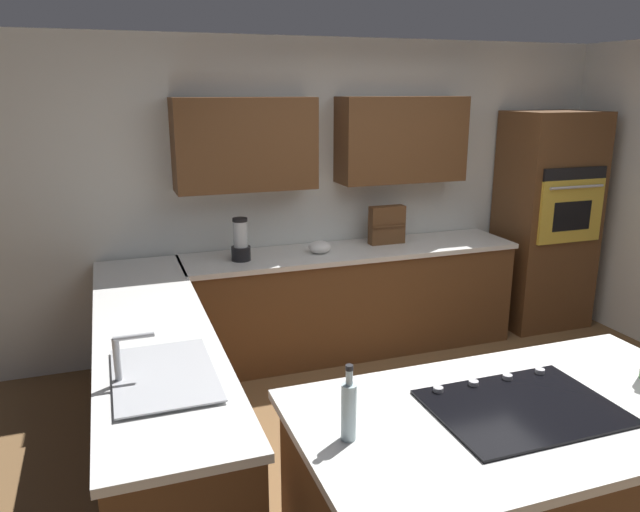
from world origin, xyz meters
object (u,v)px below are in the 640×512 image
at_px(sink_unit, 162,374).
at_px(spice_rack, 387,225).
at_px(wall_oven, 546,221).
at_px(cooktop, 522,407).
at_px(oil_bottle, 349,409).
at_px(mixing_bowl, 320,247).
at_px(blender, 241,242).

bearing_deg(sink_unit, spice_rack, -136.77).
height_order(wall_oven, cooktop, wall_oven).
bearing_deg(oil_bottle, wall_oven, -139.24).
bearing_deg(wall_oven, mixing_bowl, 0.59).
distance_m(cooktop, spice_rack, 2.84).
bearing_deg(spice_rack, mixing_bowl, 9.39).
relative_size(mixing_bowl, oil_bottle, 0.60).
bearing_deg(oil_bottle, cooktop, 177.85).
bearing_deg(wall_oven, oil_bottle, 40.76).
bearing_deg(oil_bottle, blender, -93.42).
xyz_separation_m(wall_oven, mixing_bowl, (2.25, 0.02, -0.05)).
height_order(mixing_bowl, spice_rack, spice_rack).
distance_m(blender, mixing_bowl, 0.66).
bearing_deg(blender, sink_unit, 67.14).
bearing_deg(wall_oven, sink_unit, 26.95).
bearing_deg(sink_unit, oil_bottle, 129.15).
bearing_deg(spice_rack, oil_bottle, 61.83).
bearing_deg(spice_rack, wall_oven, 176.98).
xyz_separation_m(cooktop, mixing_bowl, (-0.03, -2.64, 0.04)).
height_order(cooktop, oil_bottle, oil_bottle).
distance_m(sink_unit, mixing_bowl, 2.33).
bearing_deg(cooktop, wall_oven, -130.59).
relative_size(wall_oven, spice_rack, 6.11).
distance_m(sink_unit, blender, 2.01).
height_order(sink_unit, mixing_bowl, sink_unit).
distance_m(sink_unit, cooktop, 1.61).
relative_size(cooktop, spice_rack, 2.32).
bearing_deg(cooktop, spice_rack, -103.94).
height_order(sink_unit, blender, blender).
height_order(cooktop, mixing_bowl, mixing_bowl).
xyz_separation_m(cooktop, spice_rack, (-0.68, -2.75, 0.16)).
xyz_separation_m(wall_oven, spice_rack, (1.60, -0.08, 0.06)).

